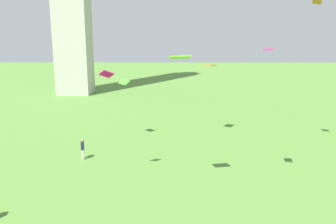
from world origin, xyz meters
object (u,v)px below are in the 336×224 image
at_px(kite_flying_2, 268,49).
at_px(kite_flying_5, 124,82).
at_px(person_1, 83,148).
at_px(kite_flying_3, 317,1).
at_px(kite_flying_0, 107,74).
at_px(kite_flying_4, 210,66).
at_px(kite_flying_1, 180,57).

relative_size(kite_flying_2, kite_flying_5, 0.85).
height_order(person_1, kite_flying_3, kite_flying_3).
bearing_deg(kite_flying_3, kite_flying_2, -19.90).
xyz_separation_m(person_1, kite_flying_0, (3.13, -4.65, 6.79)).
xyz_separation_m(kite_flying_2, kite_flying_4, (-2.38, 12.51, -2.17)).
bearing_deg(kite_flying_5, kite_flying_4, 47.61).
xyz_separation_m(kite_flying_0, kite_flying_1, (4.89, -1.87, 1.26)).
xyz_separation_m(person_1, kite_flying_3, (19.34, 1.79, 12.00)).
distance_m(kite_flying_3, kite_flying_5, 18.40).
bearing_deg(kite_flying_0, person_1, -100.78).
distance_m(kite_flying_0, kite_flying_2, 10.70).
height_order(kite_flying_0, kite_flying_4, kite_flying_0).
bearing_deg(kite_flying_1, kite_flying_3, -153.78).
height_order(kite_flying_0, kite_flying_1, kite_flying_1).
height_order(person_1, kite_flying_4, kite_flying_4).
distance_m(kite_flying_3, kite_flying_4, 11.15).
distance_m(person_1, kite_flying_5, 8.05).
relative_size(person_1, kite_flying_4, 1.09).
xyz_separation_m(person_1, kite_flying_4, (11.28, 6.98, 6.30)).
bearing_deg(kite_flying_2, person_1, 78.99).
distance_m(kite_flying_2, kite_flying_3, 9.92).
bearing_deg(kite_flying_4, kite_flying_0, -6.45).
relative_size(kite_flying_3, kite_flying_4, 0.76).
bearing_deg(person_1, kite_flying_1, -146.27).
relative_size(kite_flying_2, kite_flying_3, 0.82).
bearing_deg(kite_flying_3, kite_flying_5, -85.76).
distance_m(person_1, kite_flying_3, 22.83).
bearing_deg(kite_flying_4, kite_flying_5, -53.32).
height_order(person_1, kite_flying_2, kite_flying_2).
distance_m(person_1, kite_flying_2, 17.00).
xyz_separation_m(kite_flying_2, kite_flying_3, (5.68, 7.33, 3.52)).
bearing_deg(kite_flying_3, kite_flying_0, -50.44).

